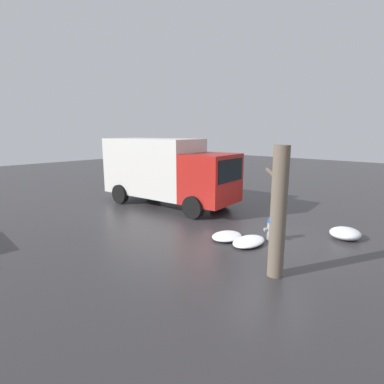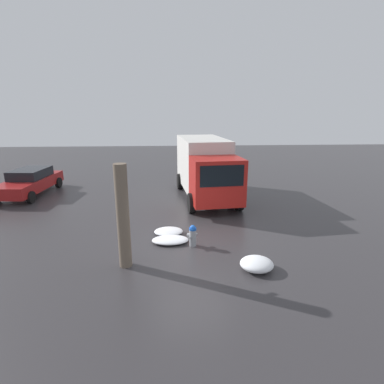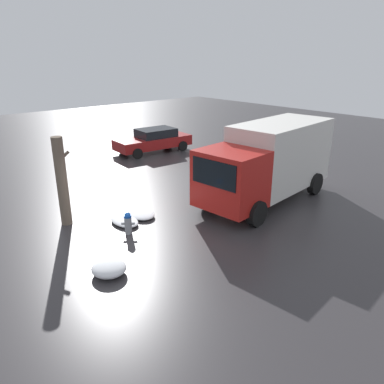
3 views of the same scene
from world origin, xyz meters
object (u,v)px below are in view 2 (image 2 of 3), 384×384
Objects in this scene: delivery_truck at (205,167)px; parked_car at (30,181)px; pedestrian at (232,188)px; tree_trunk at (123,217)px; fire_hydrant at (193,235)px.

parked_car is at bearing -12.67° from delivery_truck.
pedestrian is 0.40× the size of parked_car.
tree_trunk reaches higher than delivery_truck.
delivery_truck is at bearing 177.20° from parked_car.
fire_hydrant is at bearing -95.33° from pedestrian.
parked_car is (7.07, 8.45, 0.33)m from fire_hydrant.
delivery_truck reaches higher than pedestrian.
fire_hydrant is at bearing 144.28° from parked_car.
pedestrian is (3.88, -2.07, 0.63)m from fire_hydrant.
delivery_truck is at bearing -59.73° from fire_hydrant.
delivery_truck reaches higher than parked_car.
tree_trunk reaches higher than fire_hydrant.
fire_hydrant is 4.45m from pedestrian.
pedestrian is at bearing -39.12° from tree_trunk.
pedestrian is 11.00m from parked_car.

